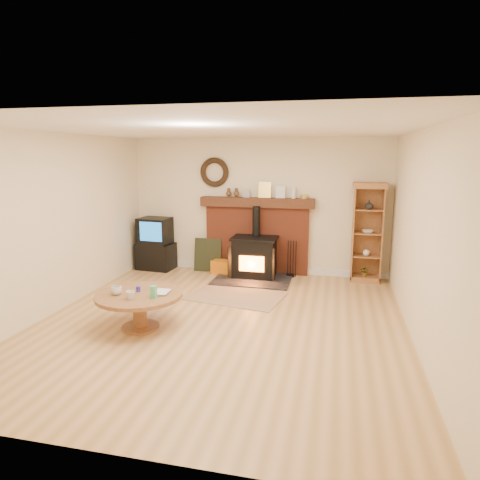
% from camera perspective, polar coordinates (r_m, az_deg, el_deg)
% --- Properties ---
extents(ground, '(5.50, 5.50, 0.00)m').
position_cam_1_polar(ground, '(6.04, -2.60, -10.96)').
color(ground, '#B1864A').
rests_on(ground, ground).
extents(room_shell, '(5.02, 5.52, 2.61)m').
position_cam_1_polar(room_shell, '(5.71, -2.68, 5.57)').
color(room_shell, beige).
rests_on(room_shell, ground).
extents(chimney_breast, '(2.20, 0.22, 1.78)m').
position_cam_1_polar(chimney_breast, '(8.32, 2.25, 1.03)').
color(chimney_breast, brown).
rests_on(chimney_breast, ground).
extents(wood_stove, '(1.40, 1.00, 1.34)m').
position_cam_1_polar(wood_stove, '(8.03, 1.91, -2.42)').
color(wood_stove, black).
rests_on(wood_stove, ground).
extents(area_rug, '(1.63, 1.26, 0.01)m').
position_cam_1_polar(area_rug, '(7.09, -0.46, -7.47)').
color(area_rug, brown).
rests_on(area_rug, ground).
extents(tv_unit, '(0.76, 0.56, 1.05)m').
position_cam_1_polar(tv_unit, '(8.80, -11.20, -0.61)').
color(tv_unit, black).
rests_on(tv_unit, ground).
extents(curio_cabinet, '(0.58, 0.42, 1.80)m').
position_cam_1_polar(curio_cabinet, '(8.07, 16.59, 0.98)').
color(curio_cabinet, brown).
rests_on(curio_cabinet, ground).
extents(firelog_box, '(0.47, 0.35, 0.27)m').
position_cam_1_polar(firelog_box, '(8.35, -2.24, -3.65)').
color(firelog_box, '#E4BA0B').
rests_on(firelog_box, ground).
extents(leaning_painting, '(0.55, 0.15, 0.65)m').
position_cam_1_polar(leaning_painting, '(8.54, -4.32, -1.98)').
color(leaning_painting, black).
rests_on(leaning_painting, ground).
extents(fire_tools, '(0.19, 0.16, 0.70)m').
position_cam_1_polar(fire_tools, '(8.20, 6.79, -3.82)').
color(fire_tools, black).
rests_on(fire_tools, ground).
extents(coffee_table, '(1.15, 1.15, 0.64)m').
position_cam_1_polar(coffee_table, '(5.88, -13.32, -7.80)').
color(coffee_table, brown).
rests_on(coffee_table, ground).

